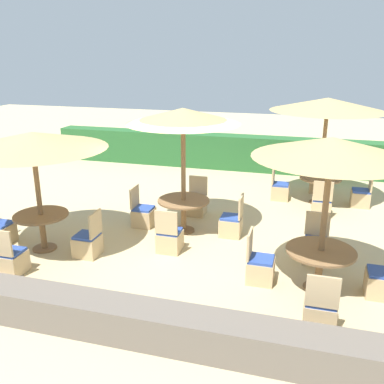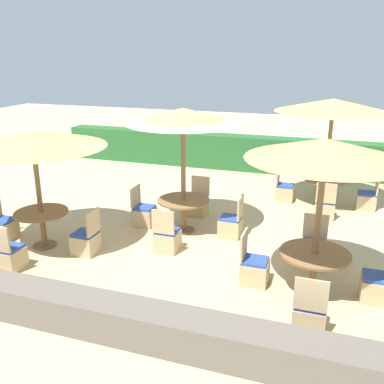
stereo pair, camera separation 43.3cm
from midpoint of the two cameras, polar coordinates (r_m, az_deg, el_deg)
ground_plane at (r=9.20m, az=0.16°, el=-6.45°), size 40.00×40.00×0.00m
hedge_row at (r=14.66m, az=7.75°, el=5.19°), size 13.00×0.70×1.15m
stone_border at (r=6.40m, az=-9.66°, el=-16.06°), size 10.00×0.56×0.53m
parasol_front_right at (r=6.83m, az=19.11°, el=5.33°), size 2.45×2.45×2.61m
round_table_front_right at (r=7.44m, az=17.63°, el=-8.69°), size 1.15×1.15×0.72m
patio_chair_front_right_west at (r=7.62m, az=9.87°, el=-10.10°), size 0.46×0.46×0.93m
patio_chair_front_right_north at (r=8.53m, az=17.27°, el=-7.50°), size 0.46×0.46×0.93m
patio_chair_front_right_south at (r=6.64m, az=17.25°, el=-15.34°), size 0.46×0.46×0.93m
patio_chair_front_right_east at (r=7.71m, az=24.98°, el=-11.32°), size 0.46×0.46×0.93m
parasol_center at (r=8.98m, az=0.18°, el=10.03°), size 2.41×2.41×2.74m
round_table_center at (r=9.46m, az=0.17°, el=-1.84°), size 1.14×1.14×0.74m
patio_chair_center_north at (r=10.53m, az=1.99°, el=-1.66°), size 0.46×0.46×0.93m
patio_chair_center_east at (r=9.36m, az=6.55°, el=-4.40°), size 0.46×0.46×0.93m
patio_chair_center_west at (r=9.95m, az=-5.21°, el=-2.95°), size 0.46×0.46×0.93m
patio_chair_center_south at (r=8.65m, az=-1.91°, el=-6.23°), size 0.46×0.46×0.93m
parasol_front_left at (r=8.73m, az=-19.17°, el=6.64°), size 2.83×2.83×2.41m
round_table_front_left at (r=9.17m, az=-18.11°, el=-3.44°), size 1.07×1.07×0.76m
patio_chair_front_left_south at (r=8.54m, az=-21.88°, el=-7.97°), size 0.46×0.46×0.93m
patio_chair_front_left_east at (r=8.75m, az=-12.55°, el=-6.41°), size 0.46×0.46×0.93m
patio_chair_front_left_west at (r=9.95m, az=-22.78°, el=-4.38°), size 0.46×0.46×0.93m
parasol_back_right at (r=11.26m, az=19.38°, el=10.82°), size 2.85×2.85×2.76m
round_table_back_right at (r=11.66m, az=18.34°, el=0.92°), size 1.07×1.07×0.71m
patio_chair_back_right_south at (r=10.86m, az=18.39°, el=-2.01°), size 0.46×0.46×0.93m
patio_chair_back_right_north at (r=12.70m, az=18.14°, el=0.92°), size 0.46×0.46×0.93m
patio_chair_back_right_east at (r=11.84m, az=23.27°, el=-0.92°), size 0.46×0.46×0.93m
patio_chair_back_right_west at (r=11.82m, az=13.22°, el=0.09°), size 0.46×0.46×0.93m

